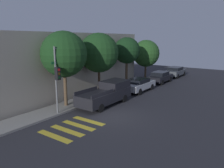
# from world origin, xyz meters

# --- Properties ---
(ground_plane) EXTENTS (60.00, 60.00, 0.00)m
(ground_plane) POSITION_xyz_m (0.00, 0.00, 0.00)
(ground_plane) COLOR #28282D
(sidewalk) EXTENTS (26.00, 2.10, 0.14)m
(sidewalk) POSITION_xyz_m (0.00, 4.25, 0.07)
(sidewalk) COLOR gray
(sidewalk) RESTS_ON ground
(building_row) EXTENTS (26.00, 6.00, 5.96)m
(building_row) POSITION_xyz_m (0.00, 8.70, 2.98)
(building_row) COLOR #A89E8E
(building_row) RESTS_ON ground
(crosswalk) EXTENTS (3.37, 2.60, 0.00)m
(crosswalk) POSITION_xyz_m (-3.09, 0.80, 0.00)
(crosswalk) COLOR gold
(crosswalk) RESTS_ON ground
(traffic_light_pole) EXTENTS (2.27, 0.56, 4.91)m
(traffic_light_pole) POSITION_xyz_m (-1.57, 3.37, 3.31)
(traffic_light_pole) COLOR slate
(traffic_light_pole) RESTS_ON ground
(pickup_truck) EXTENTS (5.34, 1.95, 1.84)m
(pickup_truck) POSITION_xyz_m (2.18, 2.10, 0.92)
(pickup_truck) COLOR black
(pickup_truck) RESTS_ON ground
(sedan_near_corner) EXTENTS (4.36, 1.84, 1.35)m
(sedan_near_corner) POSITION_xyz_m (7.73, 2.10, 0.73)
(sedan_near_corner) COLOR #B7BABF
(sedan_near_corner) RESTS_ON ground
(sedan_middle) EXTENTS (4.22, 1.80, 1.39)m
(sedan_middle) POSITION_xyz_m (13.32, 2.10, 0.74)
(sedan_middle) COLOR black
(sedan_middle) RESTS_ON ground
(sedan_far_end) EXTENTS (4.33, 1.87, 1.40)m
(sedan_far_end) POSITION_xyz_m (18.71, 2.10, 0.75)
(sedan_far_end) COLOR #4C5156
(sedan_far_end) RESTS_ON ground
(tree_near_corner) EXTENTS (3.58, 3.58, 6.04)m
(tree_near_corner) POSITION_xyz_m (-0.38, 4.31, 4.24)
(tree_near_corner) COLOR brown
(tree_near_corner) RESTS_ON ground
(tree_midblock) EXTENTS (3.67, 3.67, 5.97)m
(tree_midblock) POSITION_xyz_m (3.90, 4.31, 4.12)
(tree_midblock) COLOR #42301E
(tree_midblock) RESTS_ON ground
(tree_far_end) EXTENTS (2.92, 2.92, 5.58)m
(tree_far_end) POSITION_xyz_m (8.86, 4.31, 4.10)
(tree_far_end) COLOR brown
(tree_far_end) RESTS_ON ground
(tree_behind_truck) EXTENTS (3.44, 3.44, 5.26)m
(tree_behind_truck) POSITION_xyz_m (13.59, 4.31, 3.54)
(tree_behind_truck) COLOR brown
(tree_behind_truck) RESTS_ON ground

